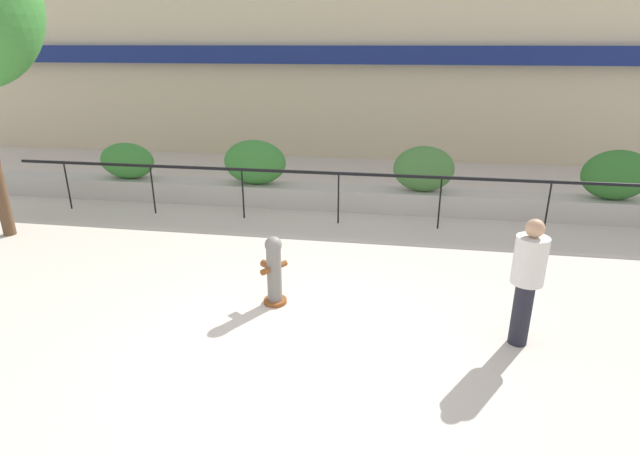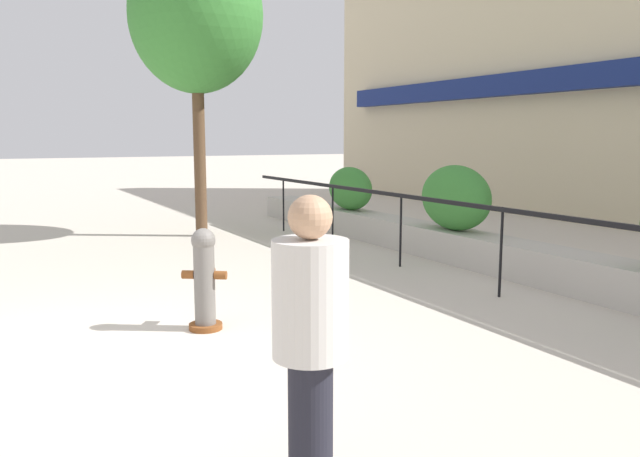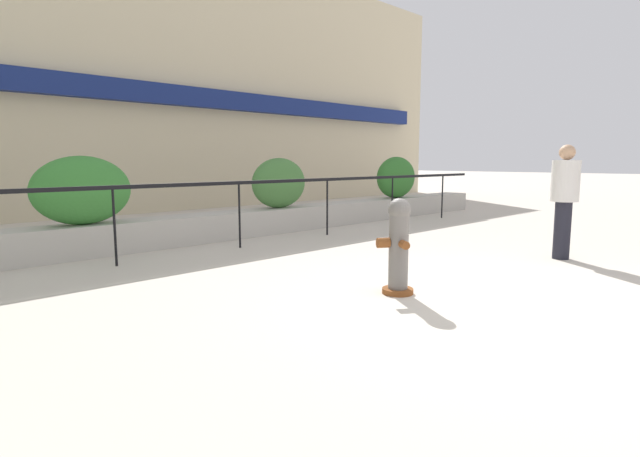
{
  "view_description": "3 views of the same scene",
  "coord_description": "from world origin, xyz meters",
  "px_view_note": "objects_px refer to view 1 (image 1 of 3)",
  "views": [
    {
      "loc": [
        1.26,
        -5.35,
        3.72
      ],
      "look_at": [
        -0.07,
        2.85,
        0.62
      ],
      "focal_mm": 28.0,
      "sensor_mm": 36.0,
      "label": 1
    },
    {
      "loc": [
        5.7,
        -0.8,
        2.02
      ],
      "look_at": [
        -1.03,
        2.86,
        0.89
      ],
      "focal_mm": 35.0,
      "sensor_mm": 36.0,
      "label": 2
    },
    {
      "loc": [
        -4.98,
        -2.11,
        1.49
      ],
      "look_at": [
        -0.18,
        2.75,
        0.56
      ],
      "focal_mm": 28.0,
      "sensor_mm": 36.0,
      "label": 3
    }
  ],
  "objects_px": {
    "hedge_bush_0": "(127,161)",
    "fire_hydrant": "(274,270)",
    "pedestrian": "(528,275)",
    "hedge_bush_1": "(255,162)",
    "hedge_bush_3": "(617,175)",
    "hedge_bush_2": "(424,169)"
  },
  "relations": [
    {
      "from": "pedestrian",
      "to": "hedge_bush_0",
      "type": "bearing_deg",
      "value": 147.52
    },
    {
      "from": "hedge_bush_3",
      "to": "fire_hydrant",
      "type": "distance_m",
      "value": 8.02
    },
    {
      "from": "hedge_bush_1",
      "to": "hedge_bush_3",
      "type": "xyz_separation_m",
      "value": [
        8.06,
        0.0,
        0.01
      ]
    },
    {
      "from": "hedge_bush_0",
      "to": "hedge_bush_1",
      "type": "xyz_separation_m",
      "value": [
        3.31,
        0.0,
        0.08
      ]
    },
    {
      "from": "fire_hydrant",
      "to": "pedestrian",
      "type": "relative_size",
      "value": 0.62
    },
    {
      "from": "hedge_bush_0",
      "to": "hedge_bush_2",
      "type": "height_order",
      "value": "hedge_bush_2"
    },
    {
      "from": "hedge_bush_3",
      "to": "hedge_bush_2",
      "type": "bearing_deg",
      "value": 180.0
    },
    {
      "from": "hedge_bush_1",
      "to": "pedestrian",
      "type": "height_order",
      "value": "pedestrian"
    },
    {
      "from": "pedestrian",
      "to": "hedge_bush_3",
      "type": "bearing_deg",
      "value": 60.98
    },
    {
      "from": "hedge_bush_1",
      "to": "hedge_bush_3",
      "type": "height_order",
      "value": "hedge_bush_3"
    },
    {
      "from": "hedge_bush_1",
      "to": "hedge_bush_3",
      "type": "bearing_deg",
      "value": 0.0
    },
    {
      "from": "hedge_bush_0",
      "to": "fire_hydrant",
      "type": "height_order",
      "value": "hedge_bush_0"
    },
    {
      "from": "hedge_bush_1",
      "to": "pedestrian",
      "type": "relative_size",
      "value": 0.88
    },
    {
      "from": "hedge_bush_3",
      "to": "fire_hydrant",
      "type": "relative_size",
      "value": 1.35
    },
    {
      "from": "hedge_bush_1",
      "to": "pedestrian",
      "type": "distance_m",
      "value": 7.39
    },
    {
      "from": "fire_hydrant",
      "to": "pedestrian",
      "type": "bearing_deg",
      "value": -8.96
    },
    {
      "from": "hedge_bush_3",
      "to": "fire_hydrant",
      "type": "xyz_separation_m",
      "value": [
        -6.39,
        -4.81,
        -0.5
      ]
    },
    {
      "from": "fire_hydrant",
      "to": "pedestrian",
      "type": "distance_m",
      "value": 3.49
    },
    {
      "from": "hedge_bush_0",
      "to": "hedge_bush_3",
      "type": "distance_m",
      "value": 11.38
    },
    {
      "from": "hedge_bush_0",
      "to": "hedge_bush_3",
      "type": "height_order",
      "value": "hedge_bush_3"
    },
    {
      "from": "hedge_bush_0",
      "to": "fire_hydrant",
      "type": "distance_m",
      "value": 6.94
    },
    {
      "from": "hedge_bush_0",
      "to": "pedestrian",
      "type": "distance_m",
      "value": 9.97
    }
  ]
}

